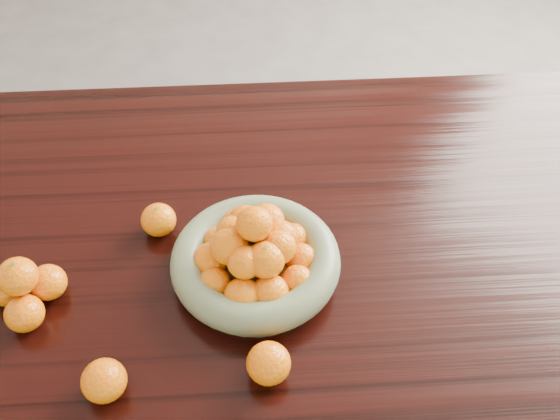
{
  "coord_description": "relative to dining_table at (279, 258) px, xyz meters",
  "views": [
    {
      "loc": [
        -0.05,
        -0.82,
        1.69
      ],
      "look_at": [
        0.0,
        -0.02,
        0.83
      ],
      "focal_mm": 40.0,
      "sensor_mm": 36.0,
      "label": 1
    }
  ],
  "objects": [
    {
      "name": "loose_orange_0",
      "position": [
        -0.24,
        0.01,
        0.12
      ],
      "size": [
        0.07,
        0.07,
        0.06
      ],
      "primitive_type": "ellipsoid",
      "color": "orange",
      "rests_on": "dining_table"
    },
    {
      "name": "dining_table",
      "position": [
        0.0,
        0.0,
        0.0
      ],
      "size": [
        2.0,
        1.0,
        0.75
      ],
      "color": "black",
      "rests_on": "ground"
    },
    {
      "name": "loose_orange_2",
      "position": [
        -0.04,
        -0.31,
        0.12
      ],
      "size": [
        0.07,
        0.07,
        0.07
      ],
      "primitive_type": "ellipsoid",
      "color": "orange",
      "rests_on": "dining_table"
    },
    {
      "name": "ground",
      "position": [
        0.0,
        0.0,
        -0.66
      ],
      "size": [
        5.0,
        5.0,
        0.0
      ],
      "primitive_type": "plane",
      "color": "#615E5C",
      "rests_on": "ground"
    },
    {
      "name": "orange_pyramid",
      "position": [
        -0.46,
        -0.15,
        0.14
      ],
      "size": [
        0.14,
        0.13,
        0.12
      ],
      "rotation": [
        0.0,
        0.0,
        0.12
      ],
      "color": "orange",
      "rests_on": "dining_table"
    },
    {
      "name": "fruit_bowl",
      "position": [
        -0.05,
        -0.1,
        0.14
      ],
      "size": [
        0.31,
        0.31,
        0.16
      ],
      "rotation": [
        0.0,
        0.0,
        -0.2
      ],
      "color": "#707F5D",
      "rests_on": "dining_table"
    },
    {
      "name": "loose_orange_1",
      "position": [
        -0.3,
        -0.33,
        0.12
      ],
      "size": [
        0.07,
        0.07,
        0.07
      ],
      "primitive_type": "ellipsoid",
      "color": "orange",
      "rests_on": "dining_table"
    }
  ]
}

